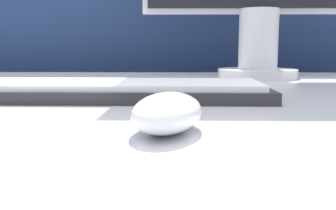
# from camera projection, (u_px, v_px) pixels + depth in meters

# --- Properties ---
(partition_panel) EXTENTS (5.00, 0.03, 1.07)m
(partition_panel) POSITION_uv_depth(u_px,v_px,m) (163.00, 122.00, 1.23)
(partition_panel) COLOR navy
(partition_panel) RESTS_ON ground_plane
(computer_mouse_near) EXTENTS (0.08, 0.11, 0.03)m
(computer_mouse_near) POSITION_uv_depth(u_px,v_px,m) (167.00, 112.00, 0.34)
(computer_mouse_near) COLOR white
(computer_mouse_near) RESTS_ON desk
(keyboard) EXTENTS (0.45, 0.14, 0.02)m
(keyboard) POSITION_uv_depth(u_px,v_px,m) (108.00, 90.00, 0.55)
(keyboard) COLOR #28282D
(keyboard) RESTS_ON desk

